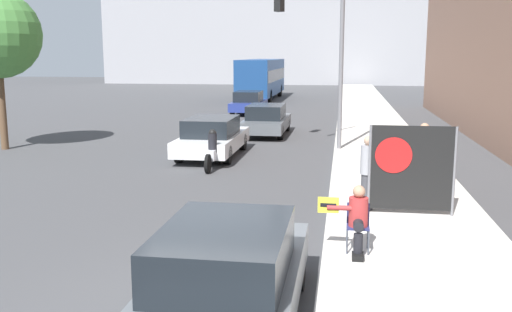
% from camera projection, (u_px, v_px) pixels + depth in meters
% --- Properties ---
extents(ground_plane, '(160.00, 160.00, 0.00)m').
position_uv_depth(ground_plane, '(209.00, 311.00, 8.15)').
color(ground_plane, '#444447').
extents(sidewalk_curb, '(3.50, 90.00, 0.16)m').
position_uv_depth(sidewalk_curb, '(380.00, 146.00, 22.24)').
color(sidewalk_curb, beige).
rests_on(sidewalk_curb, ground_plane).
extents(seated_protester, '(0.92, 0.77, 1.20)m').
position_uv_depth(seated_protester, '(357.00, 217.00, 10.03)').
color(seated_protester, '#474C56').
rests_on(seated_protester, sidewalk_curb).
extents(jogger_on_sidewalk, '(0.34, 0.34, 1.69)m').
position_uv_depth(jogger_on_sidewalk, '(368.00, 172.00, 12.76)').
color(jogger_on_sidewalk, '#424247').
rests_on(jogger_on_sidewalk, sidewalk_curb).
extents(pedestrian_behind, '(0.34, 0.34, 1.77)m').
position_uv_depth(pedestrian_behind, '(423.00, 157.00, 14.39)').
color(pedestrian_behind, black).
rests_on(pedestrian_behind, sidewalk_curb).
extents(protest_banner, '(1.86, 0.06, 1.96)m').
position_uv_depth(protest_banner, '(411.00, 168.00, 12.37)').
color(protest_banner, slate).
rests_on(protest_banner, sidewalk_curb).
extents(traffic_light_pole, '(2.71, 2.48, 6.23)m').
position_uv_depth(traffic_light_pole, '(318.00, 35.00, 21.13)').
color(traffic_light_pole, slate).
rests_on(traffic_light_pole, sidewalk_curb).
extents(parked_car_curbside, '(1.84, 4.54, 1.47)m').
position_uv_depth(parked_car_curbside, '(227.00, 278.00, 7.47)').
color(parked_car_curbside, '#565B60').
rests_on(parked_car_curbside, ground_plane).
extents(car_on_road_nearest, '(1.89, 4.72, 1.41)m').
position_uv_depth(car_on_road_nearest, '(212.00, 137.00, 20.43)').
color(car_on_road_nearest, white).
rests_on(car_on_road_nearest, ground_plane).
extents(car_on_road_midblock, '(1.81, 4.52, 1.39)m').
position_uv_depth(car_on_road_midblock, '(266.00, 120.00, 25.80)').
color(car_on_road_midblock, '#565B60').
rests_on(car_on_road_midblock, ground_plane).
extents(car_on_road_distant, '(1.78, 4.25, 1.40)m').
position_uv_depth(car_on_road_distant, '(249.00, 103.00, 34.97)').
color(car_on_road_distant, navy).
rests_on(car_on_road_distant, ground_plane).
extents(city_bus_on_road, '(2.47, 11.42, 3.21)m').
position_uv_depth(city_bus_on_road, '(262.00, 76.00, 46.11)').
color(city_bus_on_road, navy).
rests_on(city_bus_on_road, ground_plane).
extents(motorcycle_on_road, '(0.28, 2.04, 1.29)m').
position_uv_depth(motorcycle_on_road, '(213.00, 152.00, 18.18)').
color(motorcycle_on_road, silver).
rests_on(motorcycle_on_road, ground_plane).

